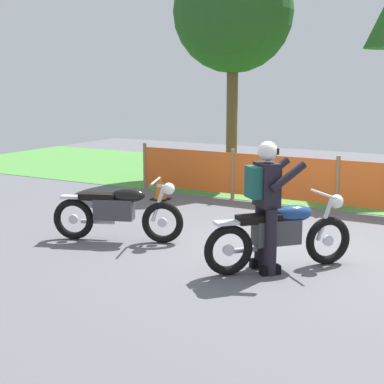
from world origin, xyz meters
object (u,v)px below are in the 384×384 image
(rider_trailing, at_px, (266,199))
(motorcycle_lead, at_px, (118,211))
(traffic_cone, at_px, (160,187))
(motorcycle_trailing, at_px, (281,234))

(rider_trailing, bearing_deg, motorcycle_lead, 127.53)
(rider_trailing, height_order, traffic_cone, rider_trailing)
(rider_trailing, bearing_deg, motorcycle_trailing, 0.51)
(traffic_cone, bearing_deg, motorcycle_lead, -69.30)
(motorcycle_trailing, bearing_deg, motorcycle_lead, 131.44)
(motorcycle_trailing, height_order, traffic_cone, motorcycle_trailing)
(motorcycle_lead, xyz_separation_m, motorcycle_trailing, (2.65, -0.06, 0.01))
(motorcycle_lead, bearing_deg, rider_trailing, -26.00)
(motorcycle_trailing, relative_size, rider_trailing, 0.95)
(traffic_cone, bearing_deg, rider_trailing, -41.27)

